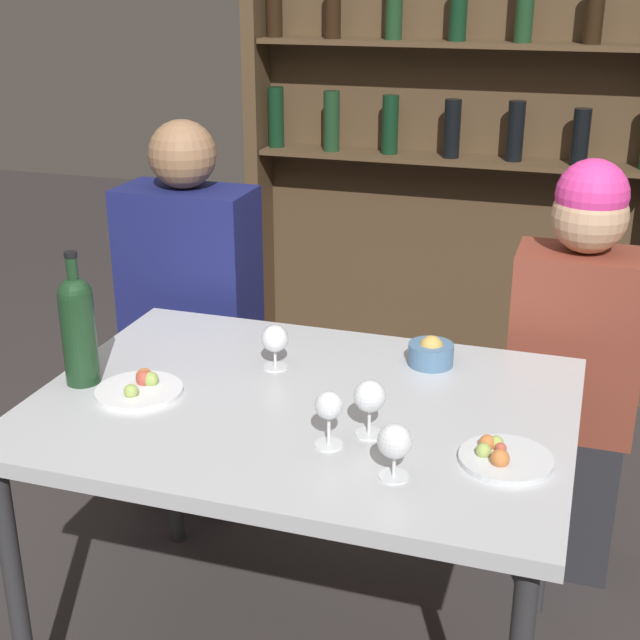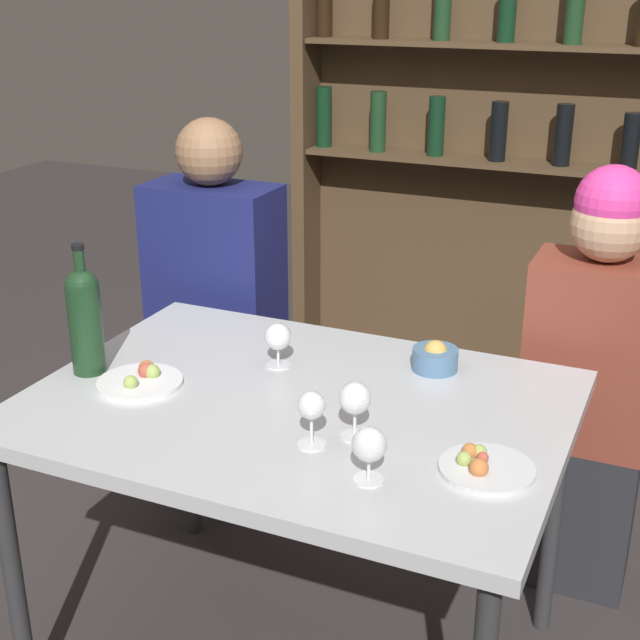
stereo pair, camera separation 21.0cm
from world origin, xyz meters
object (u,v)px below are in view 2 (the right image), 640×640
Objects in this scene: seated_person_left at (217,328)px; wine_glass_1 at (369,446)px; wine_glass_3 at (355,400)px; food_plate_1 at (142,379)px; snack_bowl at (435,357)px; wine_glass_0 at (311,408)px; wine_glass_2 at (278,338)px; food_plate_0 at (483,466)px; seated_person_right at (590,391)px; wine_bottle at (85,316)px.

wine_glass_1 is at bearing -46.17° from seated_person_left.
wine_glass_3 is 1.11m from seated_person_left.
food_plate_1 is at bearing 163.85° from wine_glass_1.
wine_glass_3 is 1.11× the size of snack_bowl.
wine_glass_3 is at bearing 46.02° from wine_glass_0.
wine_glass_2 is 0.71m from seated_person_left.
wine_glass_2 reaches higher than food_plate_0.
wine_glass_3 is 0.10× the size of seated_person_left.
seated_person_left is (-0.78, 0.75, -0.24)m from wine_glass_3.
snack_bowl is (0.12, 0.47, -0.05)m from wine_glass_0.
seated_person_right is at bearing 60.73° from wine_glass_0.
wine_glass_2 is 0.09× the size of seated_person_left.
seated_person_right is at bearing 36.80° from food_plate_1.
wine_glass_1 is 0.98m from seated_person_right.
food_plate_1 is at bearing -2.68° from wine_bottle.
snack_bowl is 0.92m from seated_person_left.
wine_glass_1 is 1.27m from seated_person_left.
wine_glass_1 is at bearing -108.57° from seated_person_right.
wine_glass_0 is at bearing -172.66° from food_plate_0.
seated_person_right is (0.70, 0.49, -0.22)m from wine_glass_2.
wine_glass_1 is 0.18m from wine_glass_3.
snack_bowl is at bearing -23.01° from seated_person_left.
wine_bottle is 0.21m from food_plate_1.
wine_glass_2 is at bearing 126.06° from wine_glass_0.
seated_person_left is at bearing 106.77° from food_plate_1.
seated_person_left is (-0.06, 0.71, -0.30)m from wine_bottle.
wine_bottle is 2.86× the size of wine_glass_1.
wine_glass_2 is at bearing 27.95° from wine_bottle.
wine_glass_3 is at bearing 120.71° from wine_glass_1.
wine_glass_1 reaches higher than wine_glass_2.
wine_bottle is at bearing 177.32° from food_plate_1.
wine_glass_0 is 1.11m from seated_person_left.
wine_glass_0 is (0.65, -0.11, -0.06)m from wine_bottle.
seated_person_right is at bearing 81.96° from food_plate_0.
wine_glass_1 is at bearing -27.15° from wine_glass_0.
wine_glass_0 reaches higher than wine_glass_2.
wine_glass_2 is 0.39m from snack_bowl.
wine_bottle is 0.77m from seated_person_left.
wine_glass_1 is 0.55m from snack_bowl.
wine_glass_1 reaches higher than food_plate_1.
food_plate_0 is at bearing -98.04° from seated_person_right.
wine_glass_3 is 0.57m from food_plate_1.
wine_glass_1 is at bearing -59.29° from wine_glass_3.
seated_person_left reaches higher than snack_bowl.
food_plate_1 is 0.71m from snack_bowl.
wine_glass_2 is (-0.24, 0.33, -0.01)m from wine_glass_0.
wine_glass_2 is 0.34m from food_plate_1.
wine_glass_3 is 0.88m from seated_person_right.
wine_glass_3 is 0.66× the size of food_plate_0.
seated_person_left reaches higher than wine_glass_2.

